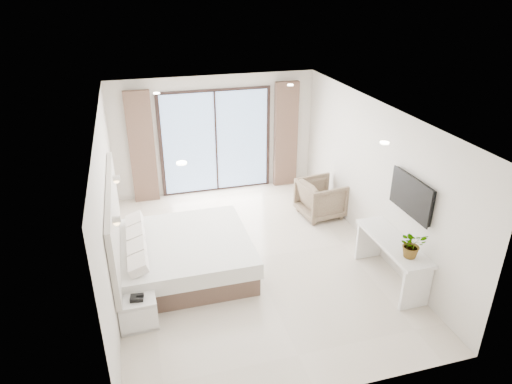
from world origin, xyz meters
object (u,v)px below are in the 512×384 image
(bed, at_px, (184,255))
(console_desk, at_px, (392,252))
(nightstand, at_px, (138,311))
(armchair, at_px, (321,197))

(bed, relative_size, console_desk, 1.36)
(bed, distance_m, console_desk, 3.47)
(bed, xyz_separation_m, nightstand, (-0.81, -1.17, -0.08))
(nightstand, bearing_deg, console_desk, -1.30)
(nightstand, distance_m, armchair, 4.58)
(bed, bearing_deg, armchair, 22.58)
(nightstand, xyz_separation_m, armchair, (3.87, 2.44, 0.19))
(bed, height_order, nightstand, bed)
(armchair, bearing_deg, console_desk, 177.24)
(bed, distance_m, armchair, 3.32)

